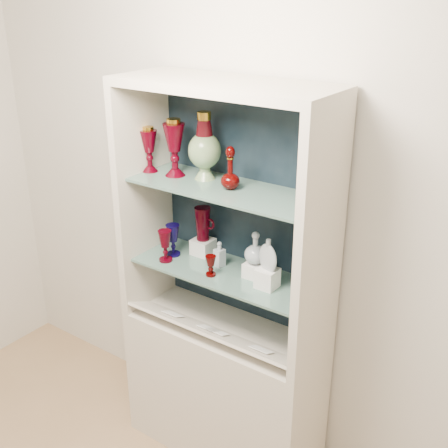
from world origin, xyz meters
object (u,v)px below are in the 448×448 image
Objects in this scene: enamel_urn at (205,146)px; flat_flask at (268,254)px; clear_round_decanter at (255,249)px; ruby_pitcher at (203,224)px; cobalt_goblet at (173,240)px; ruby_decanter_a at (230,165)px; cameo_medallion at (307,254)px; ruby_decanter_b at (324,176)px; lidded_bowl at (315,198)px; clear_square_bottle at (219,254)px; pedestal_lamp_right at (174,148)px; ruby_goblet_tall at (165,246)px; pedestal_lamp_left at (149,149)px; ruby_goblet_small at (211,266)px.

enamel_urn is 2.09× the size of flat_flask.
enamel_urn reaches higher than clear_round_decanter.
cobalt_goblet is at bearing -141.69° from ruby_pitcher.
cameo_medallion is (0.35, 0.09, -0.37)m from ruby_decanter_a.
lidded_bowl is (0.01, -0.10, -0.07)m from ruby_decanter_b.
flat_flask is 0.11m from clear_round_decanter.
cameo_medallion reaches higher than clear_square_bottle.
ruby_pitcher is at bearing 170.82° from lidded_bowl.
ruby_decanter_a reaches higher than ruby_pitcher.
ruby_decanter_b reaches higher than lidded_bowl.
pedestal_lamp_right is at bearing -164.01° from enamel_urn.
cobalt_goblet reaches higher than ruby_goblet_tall.
pedestal_lamp_left is at bearing -167.79° from enamel_urn.
enamel_urn is at bearing 134.24° from ruby_goblet_small.
cobalt_goblet is 0.17m from ruby_pitcher.
pedestal_lamp_right is 2.25× the size of cameo_medallion.
ruby_goblet_small is 0.78× the size of clear_square_bottle.
enamel_urn is 0.55m from ruby_goblet_small.
ruby_goblet_tall is (0.13, -0.07, -0.45)m from pedestal_lamp_left.
pedestal_lamp_left is 1.45× the size of clear_round_decanter.
ruby_goblet_small is 0.11m from clear_square_bottle.
ruby_goblet_small is 0.45m from cameo_medallion.
lidded_bowl is at bearing -4.93° from clear_square_bottle.
flat_flask is at bearing -0.38° from pedestal_lamp_left.
cameo_medallion is (0.43, 0.06, 0.10)m from clear_square_bottle.
ruby_goblet_small is 0.59× the size of ruby_pitcher.
ruby_decanter_b is 0.88m from cobalt_goblet.
pedestal_lamp_right reaches higher than flat_flask.
cobalt_goblet is at bearing -172.31° from clear_square_bottle.
cobalt_goblet reaches higher than ruby_goblet_small.
ruby_decanter_a is (0.32, -0.01, -0.03)m from pedestal_lamp_right.
clear_square_bottle is (0.26, 0.04, -0.02)m from cobalt_goblet.
pedestal_lamp_left is 1.01× the size of ruby_decanter_a.
ruby_pitcher is 1.14× the size of flat_flask.
pedestal_lamp_right is 1.24× the size of ruby_decanter_a.
cameo_medallion is at bearing 123.91° from lidded_bowl.
lidded_bowl is 0.80× the size of cameo_medallion.
ruby_decanter_a is at bearing -20.97° from clear_square_bottle.
ruby_decanter_b is at bearing 18.50° from ruby_goblet_small.
ruby_decanter_a is at bearing -16.24° from enamel_urn.
lidded_bowl is at bearing 4.90° from ruby_goblet_tall.
flat_flask is at bearing -131.19° from cameo_medallion.
ruby_pitcher is (-0.05, 0.04, -0.41)m from enamel_urn.
pedestal_lamp_right is 0.15m from enamel_urn.
enamel_urn is at bearing 168.00° from clear_square_bottle.
flat_flask is at bearing -8.82° from clear_square_bottle.
ruby_goblet_small is 0.23m from clear_round_decanter.
ruby_pitcher is at bearing 40.34° from pedestal_lamp_right.
cameo_medallion is at bearing 14.56° from ruby_decanter_a.
clear_square_bottle is (0.10, -0.02, -0.51)m from enamel_urn.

